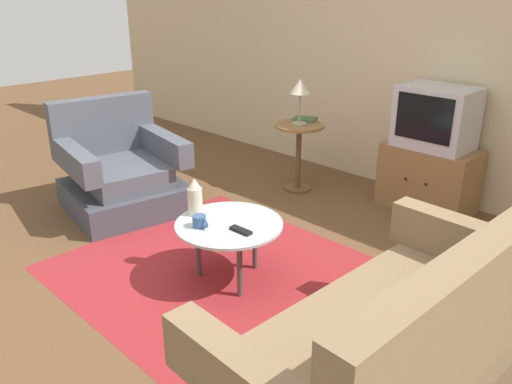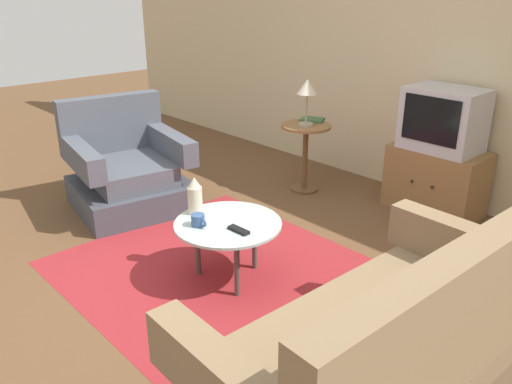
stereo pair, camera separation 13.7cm
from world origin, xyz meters
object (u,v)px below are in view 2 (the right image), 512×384
(side_table, at_px, (305,144))
(table_lamp, at_px, (307,90))
(tv_stand, at_px, (436,180))
(mug, at_px, (198,220))
(armchair, at_px, (127,172))
(couch, at_px, (381,354))
(book, at_px, (312,120))
(tv_remote_dark, at_px, (239,230))
(television, at_px, (444,119))
(vase, at_px, (195,196))
(coffee_table, at_px, (228,228))

(side_table, bearing_deg, table_lamp, -60.06)
(side_table, relative_size, table_lamp, 1.54)
(tv_stand, distance_m, mug, 2.22)
(armchair, xyz_separation_m, tv_stand, (1.90, 1.85, -0.03))
(couch, bearing_deg, side_table, 51.35)
(side_table, bearing_deg, book, 111.45)
(tv_remote_dark, bearing_deg, table_lamp, 116.10)
(television, relative_size, vase, 2.32)
(armchair, height_order, table_lamp, table_lamp)
(tv_stand, height_order, book, book)
(side_table, xyz_separation_m, book, (-0.06, 0.15, 0.20))
(armchair, height_order, side_table, armchair)
(side_table, relative_size, vase, 2.51)
(coffee_table, xyz_separation_m, television, (0.36, 1.99, 0.44))
(tv_remote_dark, height_order, book, book)
(tv_stand, relative_size, table_lamp, 1.85)
(coffee_table, relative_size, tv_stand, 0.91)
(tv_stand, bearing_deg, table_lamp, -155.64)
(armchair, relative_size, television, 1.79)
(tv_stand, xyz_separation_m, television, (0.00, -0.01, 0.53))
(armchair, relative_size, book, 4.10)
(armchair, xyz_separation_m, book, (0.77, 1.54, 0.34))
(tv_stand, distance_m, television, 0.53)
(mug, bearing_deg, tv_remote_dark, 29.14)
(tv_stand, bearing_deg, television, -90.00)
(side_table, xyz_separation_m, tv_remote_dark, (0.86, -1.57, -0.03))
(table_lamp, bearing_deg, couch, -40.72)
(armchair, distance_m, side_table, 1.62)
(couch, distance_m, tv_stand, 2.45)
(side_table, distance_m, vase, 1.66)
(vase, xyz_separation_m, book, (-0.51, 1.75, 0.12))
(coffee_table, bearing_deg, side_table, 115.03)
(tv_remote_dark, bearing_deg, armchair, 171.20)
(coffee_table, xyz_separation_m, table_lamp, (-0.71, 1.52, 0.59))
(book, bearing_deg, table_lamp, -93.33)
(tv_stand, xyz_separation_m, vase, (-0.62, -2.06, 0.25))
(coffee_table, distance_m, vase, 0.31)
(table_lamp, bearing_deg, coffee_table, -65.02)
(coffee_table, bearing_deg, television, 79.89)
(vase, bearing_deg, side_table, 105.92)
(side_table, distance_m, tv_stand, 1.18)
(armchair, relative_size, side_table, 1.66)
(couch, height_order, book, couch)
(coffee_table, xyz_separation_m, vase, (-0.26, -0.06, 0.16))
(armchair, bearing_deg, mug, 88.32)
(vase, bearing_deg, coffee_table, 13.23)
(armchair, distance_m, vase, 1.32)
(side_table, xyz_separation_m, mug, (0.63, -1.70, -0.01))
(couch, bearing_deg, television, 25.94)
(television, bearing_deg, tv_stand, 90.00)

